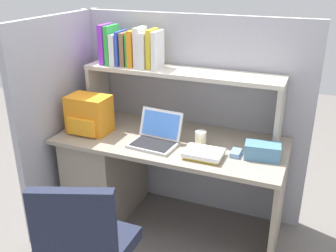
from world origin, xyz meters
TOP-DOWN VIEW (x-y plane):
  - ground_plane at (0.00, 0.00)m, footprint 8.00×8.00m
  - desk at (-0.39, 0.00)m, footprint 1.60×0.70m
  - cubicle_partition_rear at (0.00, 0.38)m, footprint 1.84×0.05m
  - cubicle_partition_left at (-0.85, -0.05)m, footprint 0.05×1.06m
  - overhead_hutch at (0.00, 0.20)m, footprint 1.44×0.28m
  - reference_books_on_shelf at (-0.40, 0.20)m, footprint 0.46×0.18m
  - laptop at (-0.06, -0.11)m, footprint 0.33×0.29m
  - backpack at (-0.60, -0.10)m, footprint 0.30×0.23m
  - computer_mouse at (0.48, -0.07)m, footprint 0.06×0.10m
  - paper_cup at (0.22, -0.01)m, footprint 0.08×0.08m
  - tissue_box at (0.64, -0.05)m, footprint 0.23×0.14m
  - desk_book_stack at (0.30, -0.17)m, footprint 0.25×0.20m

SIDE VIEW (x-z plane):
  - ground_plane at x=0.00m, z-range 0.00..0.00m
  - desk at x=-0.39m, z-range 0.04..0.77m
  - computer_mouse at x=0.48m, z-range 0.73..0.76m
  - desk_book_stack at x=0.30m, z-range 0.73..0.78m
  - cubicle_partition_rear at x=0.00m, z-range 0.00..1.55m
  - cubicle_partition_left at x=-0.85m, z-range 0.00..1.55m
  - paper_cup at x=0.22m, z-range 0.73..0.83m
  - tissue_box at x=0.64m, z-range 0.73..0.83m
  - laptop at x=-0.06m, z-range 0.67..0.89m
  - backpack at x=-0.60m, z-range 0.73..1.00m
  - overhead_hutch at x=0.00m, z-range 0.86..1.31m
  - reference_books_on_shelf at x=-0.40m, z-range 1.17..1.46m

